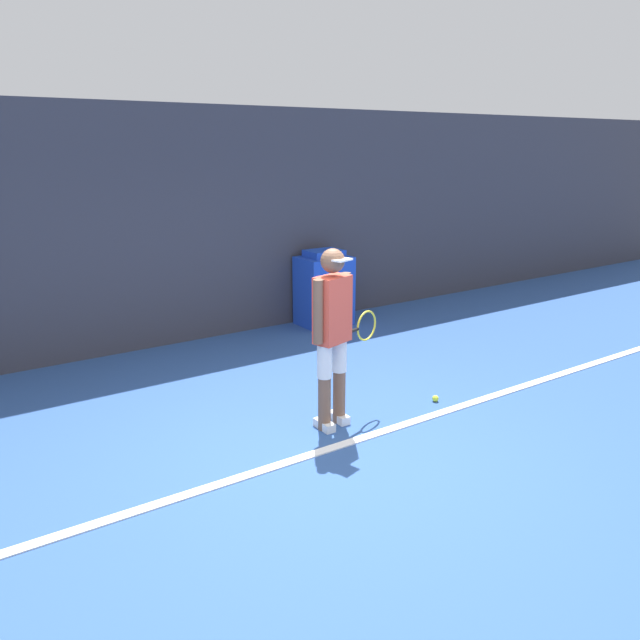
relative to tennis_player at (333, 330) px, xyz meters
name	(u,v)px	position (x,y,z in m)	size (l,w,h in m)	color
ground_plane	(332,453)	(-0.33, -0.46, -0.95)	(24.00, 24.00, 0.00)	#2D5193
back_wall	(163,229)	(-0.33, 3.31, 0.60)	(24.00, 0.10, 3.09)	#383842
court_baseline	(327,449)	(-0.33, -0.40, -0.94)	(21.60, 0.10, 0.01)	white
tennis_player	(333,330)	(0.00, 0.00, 0.00)	(0.90, 0.37, 1.70)	brown
tennis_ball	(435,398)	(1.21, -0.15, -0.91)	(0.07, 0.07, 0.07)	#D1E533
covered_chair	(324,289)	(1.91, 2.93, -0.42)	(0.74, 0.57, 1.11)	blue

